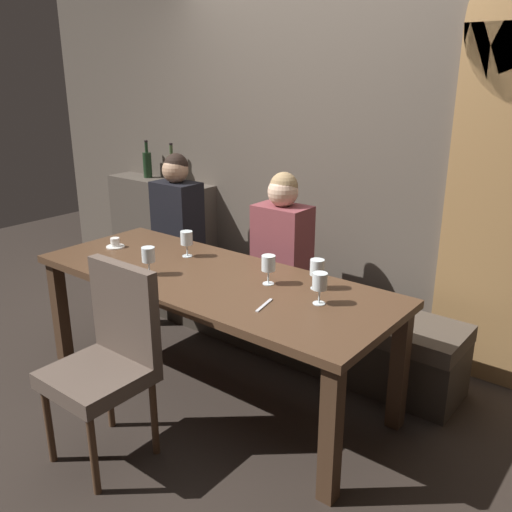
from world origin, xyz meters
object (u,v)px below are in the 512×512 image
espresso_cup (115,243)px  fork_on_table (264,305)px  diner_redhead (177,209)px  diner_bearded (282,234)px  wine_glass_far_left (320,283)px  wine_glass_center_back (187,239)px  dining_table (210,290)px  wine_bottle_dark_red (147,164)px  wine_bottle_pale_label (172,168)px  wine_glass_end_left (317,269)px  wine_glass_far_right (148,255)px  banquette_bench (281,316)px  chair_near_side (109,352)px  wine_glass_near_right (268,265)px

espresso_cup → fork_on_table: bearing=-6.1°
diner_redhead → diner_bearded: 1.02m
wine_glass_far_left → wine_glass_center_back: (-1.05, 0.11, -0.00)m
dining_table → diner_bearded: bearing=90.4°
diner_redhead → wine_glass_center_back: 0.88m
wine_bottle_dark_red → dining_table: bearing=-31.6°
wine_bottle_pale_label → wine_glass_end_left: 2.18m
diner_bearded → wine_glass_end_left: diner_bearded is taller
wine_bottle_pale_label → wine_glass_end_left: (2.00, -0.85, -0.22)m
dining_table → wine_bottle_dark_red: bearing=148.4°
wine_bottle_pale_label → diner_redhead: bearing=-40.2°
diner_redhead → wine_glass_far_right: diner_redhead is taller
espresso_cup → dining_table: bearing=-0.0°
dining_table → diner_bearded: (-0.00, 0.70, 0.17)m
wine_glass_far_left → wine_glass_center_back: same height
banquette_bench → diner_redhead: (-1.02, 0.03, 0.61)m
diner_bearded → wine_glass_end_left: 0.77m
chair_near_side → espresso_cup: chair_near_side is taller
diner_redhead → espresso_cup: bearing=-77.1°
wine_glass_center_back → wine_bottle_pale_label: bearing=139.9°
chair_near_side → diner_bearded: diner_bearded is taller
banquette_bench → wine_glass_far_left: 1.14m
wine_bottle_pale_label → wine_glass_far_left: (2.12, -1.01, -0.22)m
diner_bearded → wine_glass_center_back: 0.64m
dining_table → wine_bottle_pale_label: size_ratio=6.75×
wine_glass_near_right → fork_on_table: size_ratio=0.96×
dining_table → diner_redhead: 1.27m
diner_redhead → fork_on_table: size_ratio=4.79×
dining_table → chair_near_side: 0.73m
fork_on_table → dining_table: bearing=151.8°
wine_glass_far_right → wine_glass_near_right: bearing=26.3°
wine_glass_center_back → espresso_cup: (-0.51, -0.16, -0.09)m
diner_bearded → wine_glass_end_left: size_ratio=4.79×
wine_glass_end_left → wine_glass_near_right: same height
dining_table → diner_redhead: bearing=144.5°
wine_bottle_pale_label → wine_glass_far_right: wine_bottle_pale_label is taller
diner_redhead → fork_on_table: (1.52, -0.87, -0.09)m
chair_near_side → diner_bearded: size_ratio=1.25×
wine_glass_far_left → wine_glass_end_left: (-0.12, 0.16, 0.00)m
wine_glass_far_right → wine_glass_near_right: size_ratio=1.00×
wine_glass_far_right → wine_glass_end_left: bearing=25.6°
banquette_bench → wine_glass_far_left: size_ratio=15.24×
wine_bottle_dark_red → wine_glass_near_right: bearing=-24.9°
chair_near_side → banquette_bench: bearing=89.9°
chair_near_side → wine_bottle_pale_label: (-1.41, 1.78, 0.51)m
wine_bottle_pale_label → wine_glass_center_back: (1.07, -0.90, -0.22)m
diner_bearded → wine_glass_near_right: (0.34, -0.60, 0.03)m
diner_redhead → wine_bottle_pale_label: 0.57m
wine_glass_near_right → wine_glass_far_left: bearing=-8.9°
wine_glass_end_left → wine_glass_far_right: same height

